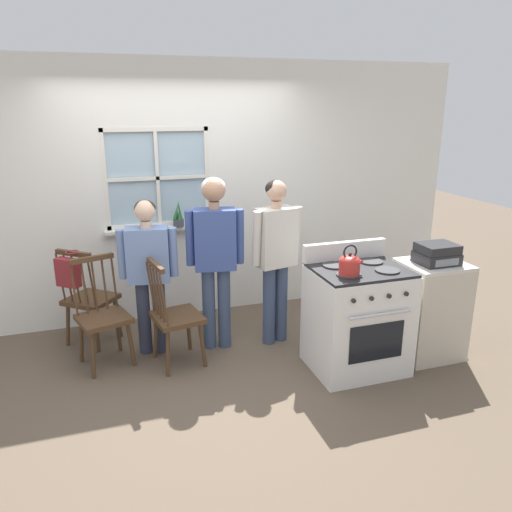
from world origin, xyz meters
TOP-DOWN VIEW (x-y plane):
  - ground_plane at (0.00, 0.00)m, footprint 16.00×16.00m
  - wall_back at (0.01, 1.40)m, footprint 6.40×0.16m
  - chair_by_window at (-0.98, 0.95)m, footprint 0.58×0.58m
  - chair_near_wall at (-0.87, 0.48)m, footprint 0.52×0.51m
  - chair_center_cluster at (-0.26, 0.28)m, footprint 0.47×0.49m
  - person_elderly_left at (-0.44, 0.57)m, footprint 0.54×0.27m
  - person_teen_center at (0.16, 0.48)m, footprint 0.54×0.27m
  - person_adult_right at (0.73, 0.42)m, footprint 0.53×0.28m
  - stove at (1.23, -0.28)m, footprint 0.79×0.68m
  - kettle at (1.05, -0.41)m, footprint 0.21×0.17m
  - potted_plant at (-0.03, 1.31)m, footprint 0.12×0.11m
  - handbag at (-1.13, 0.77)m, footprint 0.25×0.25m
  - side_counter at (1.98, -0.28)m, footprint 0.55×0.50m
  - stereo at (1.98, -0.30)m, footprint 0.34×0.29m

SIDE VIEW (x-z plane):
  - ground_plane at x=0.00m, z-range 0.00..0.00m
  - chair_by_window at x=-0.98m, z-range -0.04..0.93m
  - chair_near_wall at x=-0.87m, z-range -0.04..0.93m
  - chair_center_cluster at x=-0.26m, z-range -0.04..0.93m
  - side_counter at x=1.98m, z-range 0.00..0.90m
  - stove at x=1.23m, z-range -0.07..1.01m
  - handbag at x=-1.13m, z-range 0.65..0.96m
  - person_elderly_left at x=-0.44m, z-range 0.14..1.59m
  - person_adult_right at x=0.73m, z-range 0.15..1.75m
  - stereo at x=1.98m, z-range 0.90..1.08m
  - person_teen_center at x=0.16m, z-range 0.18..1.82m
  - kettle at x=1.05m, z-range 0.90..1.15m
  - potted_plant at x=-0.03m, z-range 0.97..1.24m
  - wall_back at x=0.01m, z-range -0.01..2.69m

